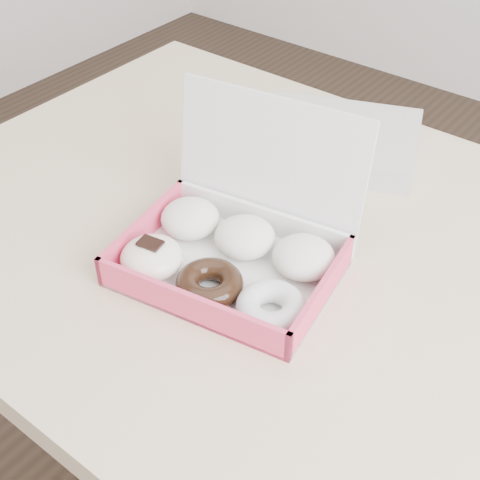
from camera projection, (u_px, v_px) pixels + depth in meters
The scene contains 3 objects.
table at pixel (302, 293), 0.94m from camera, with size 1.20×0.80×0.75m.
donut_box at pixel (232, 248), 0.85m from camera, with size 0.30×0.27×0.19m.
newspapers at pixel (338, 139), 1.07m from camera, with size 0.25×0.20×0.04m, color silver.
Camera 1 is at (0.35, -0.59, 1.33)m, focal length 50.00 mm.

